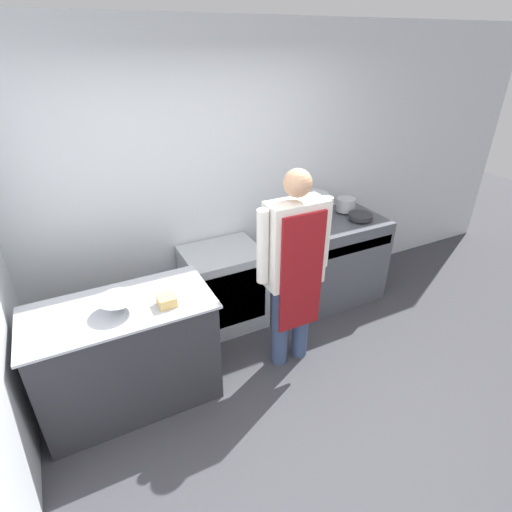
{
  "coord_description": "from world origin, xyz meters",
  "views": [
    {
      "loc": [
        -1.22,
        -1.61,
        2.52
      ],
      "look_at": [
        0.09,
        0.97,
        0.95
      ],
      "focal_mm": 28.0,
      "sensor_mm": 36.0,
      "label": 1
    }
  ],
  "objects_px": {
    "saute_pan": "(360,216)",
    "sauce_pot": "(346,204)",
    "stove": "(333,258)",
    "mixing_bowl": "(119,305)",
    "stock_pot": "(315,204)",
    "plastic_tub": "(167,301)",
    "fridge_unit": "(224,288)",
    "person_cook": "(294,262)"
  },
  "relations": [
    {
      "from": "saute_pan",
      "to": "sauce_pot",
      "type": "bearing_deg",
      "value": 90.0
    },
    {
      "from": "stove",
      "to": "saute_pan",
      "type": "xyz_separation_m",
      "value": [
        0.19,
        -0.12,
        0.5
      ]
    },
    {
      "from": "mixing_bowl",
      "to": "stock_pot",
      "type": "bearing_deg",
      "value": 18.54
    },
    {
      "from": "plastic_tub",
      "to": "saute_pan",
      "type": "height_order",
      "value": "saute_pan"
    },
    {
      "from": "plastic_tub",
      "to": "stock_pot",
      "type": "relative_size",
      "value": 0.42
    },
    {
      "from": "fridge_unit",
      "to": "mixing_bowl",
      "type": "xyz_separation_m",
      "value": [
        -1.02,
        -0.64,
        0.54
      ]
    },
    {
      "from": "plastic_tub",
      "to": "saute_pan",
      "type": "distance_m",
      "value": 2.21
    },
    {
      "from": "stove",
      "to": "stock_pot",
      "type": "height_order",
      "value": "stock_pot"
    },
    {
      "from": "stock_pot",
      "to": "plastic_tub",
      "type": "bearing_deg",
      "value": -156.23
    },
    {
      "from": "sauce_pot",
      "to": "saute_pan",
      "type": "bearing_deg",
      "value": -90.0
    },
    {
      "from": "stove",
      "to": "fridge_unit",
      "type": "xyz_separation_m",
      "value": [
        -1.25,
        0.08,
        -0.05
      ]
    },
    {
      "from": "fridge_unit",
      "to": "stock_pot",
      "type": "relative_size",
      "value": 2.78
    },
    {
      "from": "person_cook",
      "to": "mixing_bowl",
      "type": "distance_m",
      "value": 1.33
    },
    {
      "from": "saute_pan",
      "to": "stock_pot",
      "type": "bearing_deg",
      "value": 148.96
    },
    {
      "from": "saute_pan",
      "to": "sauce_pot",
      "type": "xyz_separation_m",
      "value": [
        0.0,
        0.24,
        0.04
      ]
    },
    {
      "from": "stove",
      "to": "mixing_bowl",
      "type": "xyz_separation_m",
      "value": [
        -2.26,
        -0.57,
        0.48
      ]
    },
    {
      "from": "person_cook",
      "to": "plastic_tub",
      "type": "height_order",
      "value": "person_cook"
    },
    {
      "from": "stove",
      "to": "sauce_pot",
      "type": "distance_m",
      "value": 0.58
    },
    {
      "from": "person_cook",
      "to": "stove",
      "type": "bearing_deg",
      "value": 35.62
    },
    {
      "from": "stock_pot",
      "to": "sauce_pot",
      "type": "distance_m",
      "value": 0.41
    },
    {
      "from": "stove",
      "to": "plastic_tub",
      "type": "height_order",
      "value": "plastic_tub"
    },
    {
      "from": "fridge_unit",
      "to": "saute_pan",
      "type": "height_order",
      "value": "saute_pan"
    },
    {
      "from": "plastic_tub",
      "to": "sauce_pot",
      "type": "bearing_deg",
      "value": 19.71
    },
    {
      "from": "saute_pan",
      "to": "sauce_pot",
      "type": "height_order",
      "value": "sauce_pot"
    },
    {
      "from": "stock_pot",
      "to": "sauce_pot",
      "type": "relative_size",
      "value": 1.44
    },
    {
      "from": "saute_pan",
      "to": "plastic_tub",
      "type": "bearing_deg",
      "value": -166.19
    },
    {
      "from": "sauce_pot",
      "to": "person_cook",
      "type": "bearing_deg",
      "value": -144.83
    },
    {
      "from": "fridge_unit",
      "to": "mixing_bowl",
      "type": "bearing_deg",
      "value": -147.69
    },
    {
      "from": "fridge_unit",
      "to": "mixing_bowl",
      "type": "height_order",
      "value": "mixing_bowl"
    },
    {
      "from": "plastic_tub",
      "to": "saute_pan",
      "type": "bearing_deg",
      "value": 13.81
    },
    {
      "from": "stove",
      "to": "stock_pot",
      "type": "distance_m",
      "value": 0.66
    },
    {
      "from": "fridge_unit",
      "to": "plastic_tub",
      "type": "height_order",
      "value": "plastic_tub"
    },
    {
      "from": "stove",
      "to": "person_cook",
      "type": "distance_m",
      "value": 1.27
    },
    {
      "from": "person_cook",
      "to": "sauce_pot",
      "type": "height_order",
      "value": "person_cook"
    },
    {
      "from": "plastic_tub",
      "to": "sauce_pot",
      "type": "distance_m",
      "value": 2.28
    },
    {
      "from": "mixing_bowl",
      "to": "saute_pan",
      "type": "xyz_separation_m",
      "value": [
        2.45,
        0.45,
        0.01
      ]
    },
    {
      "from": "stove",
      "to": "sauce_pot",
      "type": "bearing_deg",
      "value": 32.84
    },
    {
      "from": "person_cook",
      "to": "plastic_tub",
      "type": "xyz_separation_m",
      "value": [
        -1.02,
        0.03,
        -0.06
      ]
    },
    {
      "from": "stove",
      "to": "stock_pot",
      "type": "xyz_separation_m",
      "value": [
        -0.21,
        0.12,
        0.61
      ]
    },
    {
      "from": "fridge_unit",
      "to": "sauce_pot",
      "type": "bearing_deg",
      "value": 1.78
    },
    {
      "from": "stock_pot",
      "to": "saute_pan",
      "type": "height_order",
      "value": "stock_pot"
    },
    {
      "from": "mixing_bowl",
      "to": "sauce_pot",
      "type": "xyz_separation_m",
      "value": [
        2.45,
        0.69,
        0.05
      ]
    }
  ]
}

